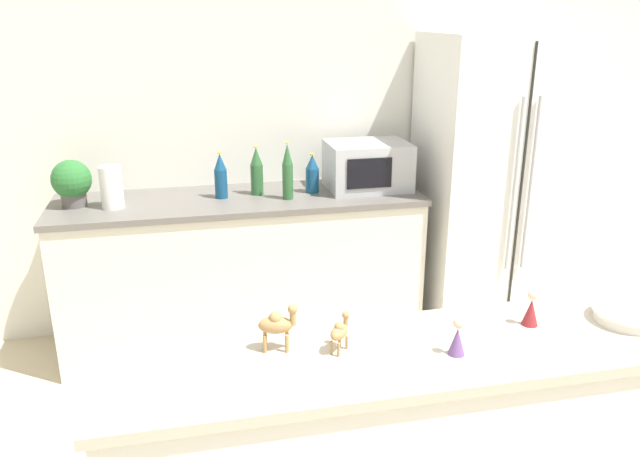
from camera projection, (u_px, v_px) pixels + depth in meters
wall_back at (308, 123)px, 3.88m from camera, size 8.00×0.06×2.55m
back_counter at (243, 270)px, 3.75m from camera, size 2.11×0.63×0.92m
refrigerator at (492, 185)px, 3.87m from camera, size 0.85×0.69×1.82m
potted_plant at (72, 182)px, 3.38m from camera, size 0.21×0.21×0.26m
paper_towel_roll at (111, 187)px, 3.36m from camera, size 0.12×0.12×0.23m
microwave at (368, 166)px, 3.73m from camera, size 0.48×0.37×0.28m
back_bottle_0 at (288, 172)px, 3.51m from camera, size 0.06×0.06×0.33m
back_bottle_1 at (312, 174)px, 3.65m from camera, size 0.08×0.08×0.23m
back_bottle_2 at (257, 171)px, 3.61m from camera, size 0.07×0.07×0.29m
back_bottle_3 at (221, 176)px, 3.54m from camera, size 0.07×0.07×0.27m
fruit_bowl at (628, 314)px, 2.08m from camera, size 0.23×0.23×0.04m
camel_figurine at (277, 324)px, 1.88m from camera, size 0.12×0.07×0.15m
camel_figurine_second at (340, 331)px, 1.88m from camera, size 0.09×0.09×0.12m
wise_man_figurine_crimson at (531, 310)px, 2.04m from camera, size 0.05×0.05×0.12m
wise_man_figurine_purple at (457, 339)px, 1.87m from camera, size 0.05×0.05×0.12m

